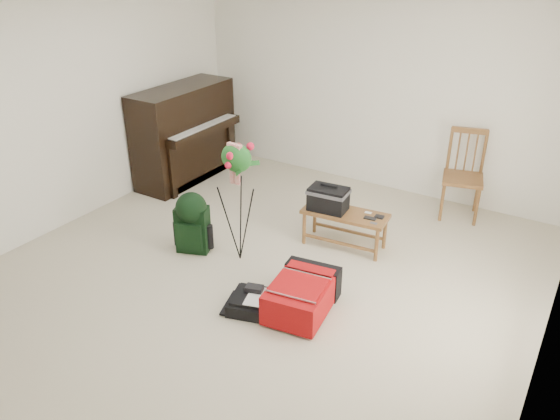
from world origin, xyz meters
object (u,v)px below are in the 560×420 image
Objects in this scene: black_duffel at (258,303)px; flower_stand at (238,204)px; green_backpack at (192,220)px; bench at (334,203)px; piano at (185,136)px; red_suitcase at (305,292)px; dining_chair at (464,176)px.

black_duffel is 0.44× the size of flower_stand.
black_duffel is at bearing -44.37° from green_backpack.
bench is at bearing 16.61° from green_backpack.
green_backpack is at bearing -161.54° from flower_stand.
green_backpack is at bearing 139.97° from black_duffel.
piano is at bearing 124.97° from black_duffel.
flower_stand is (-0.66, -0.78, 0.14)m from bench.
red_suitcase reaches higher than black_duffel.
green_backpack is at bearing -146.93° from dining_chair.
piano reaches higher than green_backpack.
black_duffel is at bearing -123.53° from dining_chair.
dining_chair is at bearing 58.37° from flower_stand.
flower_stand is at bearing -135.57° from bench.
green_backpack is (1.32, -1.46, -0.24)m from piano.
green_backpack is (-1.17, -0.90, -0.12)m from bench.
dining_chair is at bearing 26.15° from green_backpack.
flower_stand is (0.51, 0.12, 0.26)m from green_backpack.
dining_chair reaches higher than bench.
bench is at bearing 54.84° from flower_stand.
red_suitcase is 1.37× the size of black_duffel.
black_duffel is at bearing -151.39° from red_suitcase.
piano is 1.99m from green_backpack.
piano reaches higher than bench.
black_duffel is (-0.02, -1.40, -0.41)m from bench.
piano is 2.28× the size of green_backpack.
black_duffel is 0.87× the size of green_backpack.
flower_stand reaches higher than bench.
red_suitcase is 0.61× the size of flower_stand.
red_suitcase is 1.19× the size of green_backpack.
red_suitcase is (-0.66, -2.55, -0.34)m from dining_chair.
bench is 1.46m from black_duffel.
green_backpack is at bearing -147.73° from bench.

